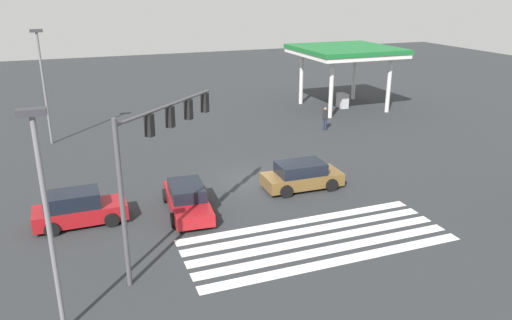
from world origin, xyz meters
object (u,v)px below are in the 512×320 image
(car_0, at_px, (187,199))
(street_light_pole_b, at_px, (46,205))
(car_2, at_px, (78,209))
(pedestrian, at_px, (325,117))
(traffic_signal_mast, at_px, (159,143))
(car_1, at_px, (302,176))
(street_light_pole_a, at_px, (43,77))

(car_0, distance_m, street_light_pole_b, 10.16)
(car_2, xyz_separation_m, pedestrian, (18.29, 10.02, 0.25))
(traffic_signal_mast, bearing_deg, pedestrian, -1.53)
(car_1, xyz_separation_m, car_2, (-11.60, -0.24, 0.05))
(car_1, bearing_deg, car_0, -172.65)
(street_light_pole_b, bearing_deg, car_0, 51.68)
(traffic_signal_mast, xyz_separation_m, street_light_pole_b, (-4.03, -3.61, -0.41))
(pedestrian, bearing_deg, car_0, -3.89)
(car_2, bearing_deg, street_light_pole_a, 94.41)
(car_2, height_order, street_light_pole_b, street_light_pole_b)
(car_1, bearing_deg, traffic_signal_mast, -150.55)
(pedestrian, xyz_separation_m, street_light_pole_a, (-19.56, 3.91, 3.69))
(traffic_signal_mast, bearing_deg, street_light_pole_b, 176.88)
(car_0, xyz_separation_m, car_2, (-5.05, 0.47, 0.11))
(street_light_pole_b, bearing_deg, pedestrian, 43.14)
(traffic_signal_mast, height_order, street_light_pole_b, street_light_pole_b)
(traffic_signal_mast, xyz_separation_m, street_light_pole_a, (-4.50, 18.18, -0.15))
(car_1, height_order, pedestrian, pedestrian)
(car_0, xyz_separation_m, pedestrian, (13.24, 10.49, 0.35))
(traffic_signal_mast, xyz_separation_m, car_0, (1.82, 3.78, -4.19))
(car_0, distance_m, pedestrian, 16.89)
(car_2, xyz_separation_m, street_light_pole_a, (-1.27, 13.93, 3.93))
(pedestrian, relative_size, street_light_pole_a, 0.23)
(car_0, bearing_deg, street_light_pole_a, -152.23)
(pedestrian, height_order, street_light_pole_a, street_light_pole_a)
(traffic_signal_mast, relative_size, car_2, 1.53)
(traffic_signal_mast, distance_m, car_1, 10.35)
(car_1, xyz_separation_m, pedestrian, (6.70, 9.78, 0.29))
(car_0, distance_m, car_2, 5.08)
(car_2, relative_size, street_light_pole_b, 0.57)
(traffic_signal_mast, height_order, car_1, traffic_signal_mast)
(car_1, bearing_deg, street_light_pole_a, 134.41)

